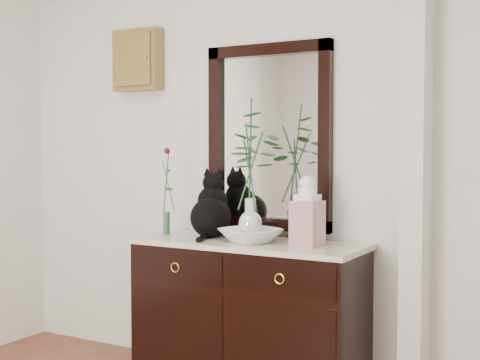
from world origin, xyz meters
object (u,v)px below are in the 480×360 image
Objects in this scene: sideboard at (249,306)px; lotus_bowl at (250,235)px; cat at (211,204)px; ginger_jar at (307,210)px.

sideboard is 4.14× the size of lotus_bowl.
lotus_bowl is (0.04, -0.05, 0.42)m from sideboard.
cat is 0.65m from ginger_jar.
cat is 1.21× the size of lotus_bowl.
cat is 1.00× the size of ginger_jar.
sideboard is 3.42× the size of cat.
lotus_bowl is 0.82× the size of ginger_jar.
lotus_bowl is at bearing -36.97° from cat.
ginger_jar is at bearing -3.41° from sideboard.
lotus_bowl is at bearing -174.85° from ginger_jar.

